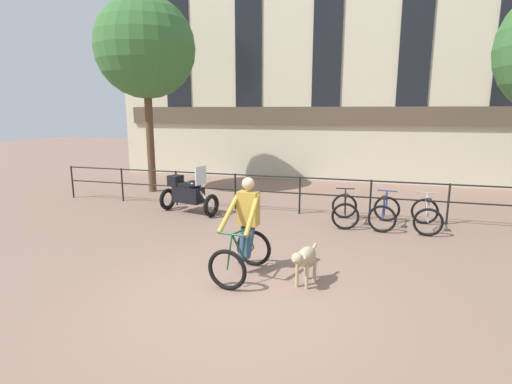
# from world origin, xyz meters

# --- Properties ---
(ground_plane) EXTENTS (60.00, 60.00, 0.00)m
(ground_plane) POSITION_xyz_m (0.00, 0.00, 0.00)
(ground_plane) COLOR #846656
(canal_railing) EXTENTS (15.05, 0.05, 1.05)m
(canal_railing) POSITION_xyz_m (-0.00, 5.20, 0.71)
(canal_railing) COLOR black
(canal_railing) RESTS_ON ground_plane
(building_facade) EXTENTS (18.00, 0.72, 8.88)m
(building_facade) POSITION_xyz_m (0.00, 10.99, 4.42)
(building_facade) COLOR beige
(building_facade) RESTS_ON ground_plane
(cyclist_with_bike) EXTENTS (0.80, 1.24, 1.70)m
(cyclist_with_bike) POSITION_xyz_m (-0.20, 0.84, 0.76)
(cyclist_with_bike) COLOR black
(cyclist_with_bike) RESTS_ON ground_plane
(dog) EXTENTS (0.38, 0.89, 0.66)m
(dog) POSITION_xyz_m (0.89, 0.66, 0.47)
(dog) COLOR tan
(dog) RESTS_ON ground_plane
(parked_motorcycle) EXTENTS (1.78, 1.02, 1.35)m
(parked_motorcycle) POSITION_xyz_m (-3.00, 4.43, 0.56)
(parked_motorcycle) COLOR black
(parked_motorcycle) RESTS_ON ground_plane
(parked_bicycle_near_lamp) EXTENTS (0.75, 1.16, 0.86)m
(parked_bicycle_near_lamp) POSITION_xyz_m (1.27, 4.54, 0.36)
(parked_bicycle_near_lamp) COLOR black
(parked_bicycle_near_lamp) RESTS_ON ground_plane
(parked_bicycle_mid_left) EXTENTS (0.80, 1.19, 0.86)m
(parked_bicycle_mid_left) POSITION_xyz_m (2.22, 4.54, 0.36)
(parked_bicycle_mid_left) COLOR black
(parked_bicycle_mid_left) RESTS_ON ground_plane
(parked_bicycle_mid_right) EXTENTS (0.71, 1.14, 0.86)m
(parked_bicycle_mid_right) POSITION_xyz_m (3.18, 4.54, 0.36)
(parked_bicycle_mid_right) COLOR black
(parked_bicycle_mid_right) RESTS_ON ground_plane
(tree_canalside_left) EXTENTS (3.30, 3.30, 6.50)m
(tree_canalside_left) POSITION_xyz_m (-5.54, 6.85, 4.83)
(tree_canalside_left) COLOR brown
(tree_canalside_left) RESTS_ON ground_plane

